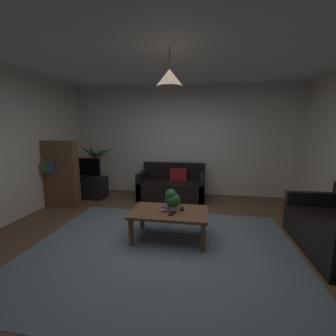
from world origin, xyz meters
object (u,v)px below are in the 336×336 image
tv (86,168)px  remote_on_table_1 (172,213)px  pendant_lamp (169,78)px  coffee_table (169,215)px  book_on_table_1 (167,209)px  book_on_table_2 (167,207)px  couch_under_window (172,187)px  potted_plant_on_table (172,199)px  remote_on_table_0 (182,208)px  tv_stand (87,187)px  book_on_table_0 (167,210)px  potted_palm_corner (96,171)px  bookshelf_corner (61,174)px

tv → remote_on_table_1: bearing=-37.8°
pendant_lamp → coffee_table: bearing=0.0°
book_on_table_1 → book_on_table_2: size_ratio=1.00×
coffee_table → pendant_lamp: pendant_lamp is taller
couch_under_window → book_on_table_2: couch_under_window is taller
book_on_table_2 → pendant_lamp: size_ratio=0.31×
coffee_table → potted_plant_on_table: 0.24m
remote_on_table_0 → tv_stand: tv_stand is taller
book_on_table_1 → potted_plant_on_table: size_ratio=0.47×
book_on_table_1 → remote_on_table_0: (0.21, 0.12, -0.02)m
tv_stand → remote_on_table_0: bearing=-33.3°
book_on_table_0 → couch_under_window: bearing=96.3°
coffee_table → remote_on_table_1: (0.06, -0.12, 0.08)m
book_on_table_2 → potted_palm_corner: size_ratio=0.12×
book_on_table_2 → remote_on_table_1: book_on_table_2 is taller
potted_palm_corner → bookshelf_corner: (-0.15, -1.23, 0.16)m
book_on_table_0 → bookshelf_corner: size_ratio=0.10×
book_on_table_2 → coffee_table: bearing=7.8°
book_on_table_1 → bookshelf_corner: bookshelf_corner is taller
remote_on_table_1 → pendant_lamp: 1.85m
book_on_table_0 → bookshelf_corner: bearing=156.4°
book_on_table_1 → tv: tv is taller
coffee_table → potted_palm_corner: 3.25m
tv_stand → potted_palm_corner: potted_palm_corner is taller
pendant_lamp → potted_plant_on_table: bearing=36.9°
potted_plant_on_table → bookshelf_corner: (-2.50, 1.03, 0.10)m
book_on_table_1 → remote_on_table_0: book_on_table_1 is taller
potted_plant_on_table → bookshelf_corner: bearing=157.7°
tv → coffee_table: bearing=-36.7°
remote_on_table_0 → tv: (-2.46, 1.60, 0.29)m
book_on_table_0 → pendant_lamp: (0.03, 0.01, 1.85)m
book_on_table_2 → remote_on_table_0: size_ratio=0.96×
remote_on_table_1 → pendant_lamp: size_ratio=0.32×
remote_on_table_1 → tv_stand: (-2.35, 1.84, -0.20)m
remote_on_table_1 → bookshelf_corner: bearing=-8.5°
potted_palm_corner → tv_stand: bearing=-86.7°
remote_on_table_0 → bookshelf_corner: size_ratio=0.11×
book_on_table_2 → tv: (-2.25, 1.71, 0.24)m
remote_on_table_0 → potted_palm_corner: size_ratio=0.12×
book_on_table_2 → pendant_lamp: (0.03, 0.00, 1.80)m
couch_under_window → potted_plant_on_table: bearing=-81.8°
coffee_table → book_on_table_2: bearing=-172.2°
couch_under_window → tv_stand: 2.05m
couch_under_window → pendant_lamp: size_ratio=3.06×
book_on_table_2 → remote_on_table_0: 0.24m
tv_stand → pendant_lamp: pendant_lamp is taller
coffee_table → remote_on_table_0: size_ratio=6.98×
couch_under_window → bookshelf_corner: bearing=-156.8°
pendant_lamp → tv_stand: bearing=142.9°
coffee_table → remote_on_table_0: 0.22m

